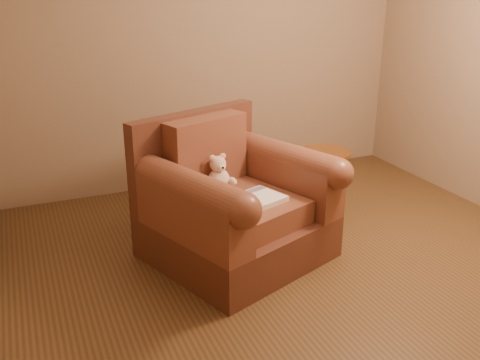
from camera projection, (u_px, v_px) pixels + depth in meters
name	position (u px, v px, depth m)	size (l,w,h in m)	color
floor	(308.00, 272.00, 3.73)	(4.00, 4.00, 0.00)	#53381C
room	(322.00, 16.00, 3.13)	(4.02, 4.02, 2.71)	#8C7156
armchair	(232.00, 205.00, 3.85)	(1.42, 1.39, 1.01)	#542B1C
teddy_bear	(220.00, 177.00, 3.83)	(0.20, 0.23, 0.28)	beige
guidebook	(250.00, 202.00, 3.63)	(0.54, 0.43, 0.04)	beige
side_table	(323.00, 182.00, 4.47)	(0.43, 0.43, 0.60)	gold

